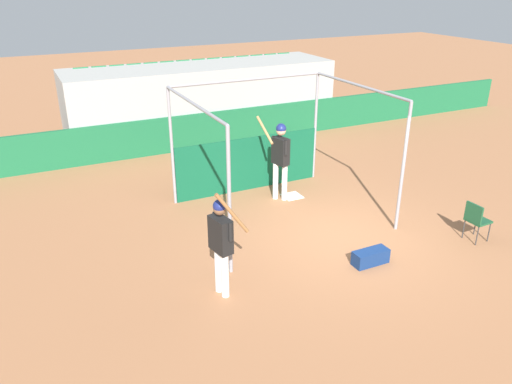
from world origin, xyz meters
TOP-DOWN VIEW (x-y plane):
  - ground_plane at (0.00, 0.00)m, footprint 60.00×60.00m
  - outfield_wall at (0.00, 6.71)m, footprint 24.00×0.12m
  - bleacher_section at (0.00, 7.97)m, footprint 8.70×2.40m
  - batting_cage at (-0.60, 2.54)m, footprint 3.91×3.41m
  - home_plate at (0.17, 2.20)m, footprint 0.44×0.44m
  - player_batter at (-0.19, 2.20)m, footprint 0.55×0.79m
  - player_waiting at (-2.92, -0.83)m, footprint 0.53×0.71m
  - folding_chair at (2.38, -1.35)m, footprint 0.41×0.41m
  - equipment_bag at (-0.05, -1.15)m, footprint 0.70×0.28m
  - baseball at (-1.64, 1.84)m, footprint 0.07×0.07m

SIDE VIEW (x-z plane):
  - ground_plane at x=0.00m, z-range 0.00..0.00m
  - home_plate at x=0.17m, z-range 0.00..0.02m
  - baseball at x=-1.64m, z-range 0.00..0.07m
  - equipment_bag at x=-0.05m, z-range 0.00..0.28m
  - folding_chair at x=2.38m, z-range 0.10..0.94m
  - outfield_wall at x=0.00m, z-range 0.00..1.10m
  - player_waiting at x=-2.92m, z-range 0.06..2.07m
  - player_batter at x=-0.19m, z-range 0.16..2.15m
  - batting_cage at x=-0.60m, z-range -0.22..2.58m
  - bleacher_section at x=0.00m, z-range 0.00..2.37m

